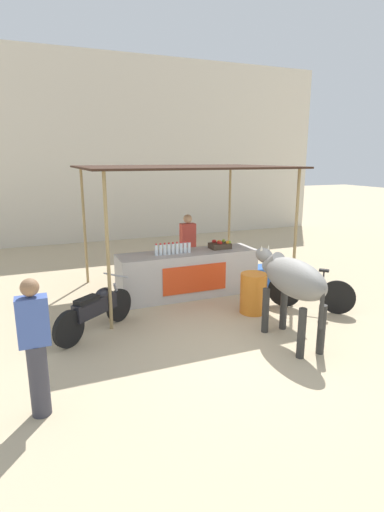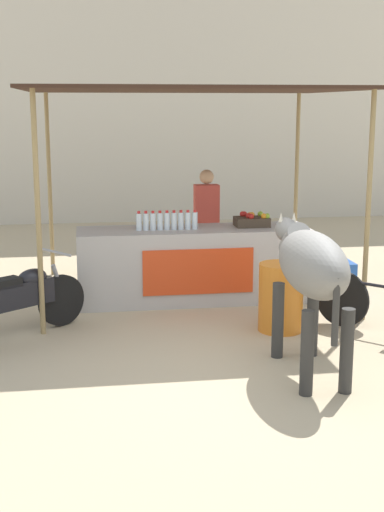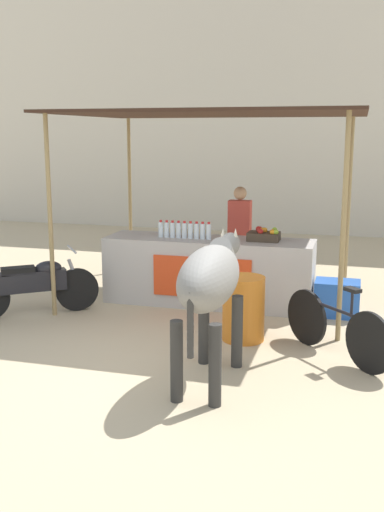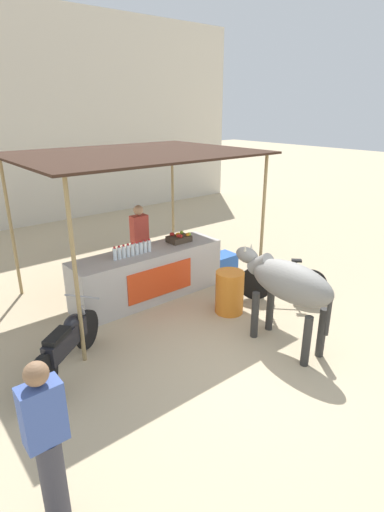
% 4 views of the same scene
% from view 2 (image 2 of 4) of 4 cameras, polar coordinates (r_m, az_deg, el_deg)
% --- Properties ---
extents(ground_plane, '(60.00, 60.00, 0.00)m').
position_cam_2_polar(ground_plane, '(7.37, 2.74, -8.08)').
color(ground_plane, tan).
extents(building_wall_far, '(16.00, 0.50, 6.33)m').
position_cam_2_polar(building_wall_far, '(15.85, -3.73, 14.29)').
color(building_wall_far, beige).
rests_on(building_wall_far, ground).
extents(stall_counter, '(3.00, 0.82, 0.96)m').
position_cam_2_polar(stall_counter, '(9.31, 0.12, -0.70)').
color(stall_counter, '#B2ADA8').
rests_on(stall_counter, ground).
extents(stall_awning, '(4.20, 3.20, 2.74)m').
position_cam_2_polar(stall_awning, '(9.38, -0.16, 12.62)').
color(stall_awning, '#382319').
rests_on(stall_awning, ground).
extents(water_bottle_row, '(0.79, 0.07, 0.25)m').
position_cam_2_polar(water_bottle_row, '(9.11, -2.01, 2.82)').
color(water_bottle_row, silver).
rests_on(water_bottle_row, stall_counter).
extents(fruit_crate, '(0.44, 0.32, 0.18)m').
position_cam_2_polar(fruit_crate, '(9.41, 4.82, 2.84)').
color(fruit_crate, '#3F3326').
rests_on(fruit_crate, stall_counter).
extents(vendor_behind_counter, '(0.34, 0.22, 1.65)m').
position_cam_2_polar(vendor_behind_counter, '(10.02, 1.16, 2.36)').
color(vendor_behind_counter, '#383842').
rests_on(vendor_behind_counter, ground).
extents(cooler_box, '(0.60, 0.44, 0.48)m').
position_cam_2_polar(cooler_box, '(9.72, 10.95, -1.83)').
color(cooler_box, blue).
rests_on(cooler_box, ground).
extents(water_barrel, '(0.51, 0.51, 0.78)m').
position_cam_2_polar(water_barrel, '(8.15, 7.12, -3.30)').
color(water_barrel, orange).
rests_on(water_barrel, ground).
extents(cow, '(0.53, 1.82, 1.44)m').
position_cam_2_polar(cow, '(6.79, 9.44, -0.89)').
color(cow, gray).
rests_on(cow, ground).
extents(motorcycle_parked, '(1.47, 1.17, 0.90)m').
position_cam_2_polar(motorcycle_parked, '(8.09, -13.75, -3.38)').
color(motorcycle_parked, black).
rests_on(motorcycle_parked, ground).
extents(bicycle_leaning, '(1.19, 1.21, 0.85)m').
position_cam_2_polar(bicycle_leaning, '(8.24, 15.10, -3.75)').
color(bicycle_leaning, black).
rests_on(bicycle_leaning, ground).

